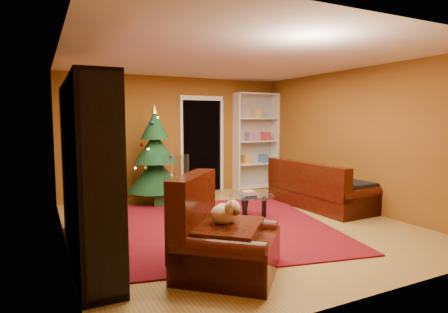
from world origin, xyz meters
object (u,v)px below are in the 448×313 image
rug (228,225)px  sofa (320,184)px  acrylic_chair (180,187)px  gift_box_teal (102,200)px  gift_box_green (161,200)px  white_bookshelf (256,141)px  armchair (228,234)px  coffee_table (251,206)px  dog (225,214)px  christmas_tree (155,155)px  media_unit (86,170)px

rug → sofa: (2.18, 0.37, 0.44)m
acrylic_chair → gift_box_teal: bearing=138.7°
gift_box_green → rug: bearing=-73.5°
white_bookshelf → armchair: 5.21m
coffee_table → acrylic_chair: 1.33m
armchair → sofa: 3.60m
dog → acrylic_chair: 2.69m
christmas_tree → dog: christmas_tree is taller
gift_box_green → coffee_table: coffee_table is taller
coffee_table → gift_box_teal: bearing=137.0°
media_unit → gift_box_green: media_unit is taller
gift_box_green → sofa: 3.08m
gift_box_teal → armchair: bearing=-79.2°
armchair → dog: size_ratio=2.77×
gift_box_teal → armchair: size_ratio=0.24×
sofa → christmas_tree: bearing=55.1°
rug → gift_box_green: 1.88m
dog → rug: bearing=13.4°
gift_box_teal → acrylic_chair: 1.65m
gift_box_teal → white_bookshelf: 3.83m
white_bookshelf → coffee_table: white_bookshelf is taller
gift_box_green → white_bookshelf: white_bookshelf is taller
christmas_tree → gift_box_green: bearing=-90.3°
rug → coffee_table: (0.57, 0.23, 0.19)m
sofa → acrylic_chair: (-2.57, 0.73, 0.02)m
sofa → coffee_table: (-1.61, -0.14, -0.25)m
media_unit → christmas_tree: media_unit is taller
gift_box_green → white_bookshelf: 2.96m
rug → dog: dog is taller
gift_box_teal → acrylic_chair: size_ratio=0.28×
christmas_tree → coffee_table: bearing=-59.8°
christmas_tree → armchair: 3.80m
armchair → gift_box_green: bearing=36.7°
gift_box_teal → white_bookshelf: white_bookshelf is taller
gift_box_green → white_bookshelf: bearing=17.4°
armchair → dog: bearing=45.0°
dog → acrylic_chair: bearing=32.2°
sofa → coffee_table: size_ratio=2.70×
gift_box_green → dog: size_ratio=0.58×
gift_box_green → christmas_tree: bearing=89.7°
media_unit → gift_box_green: bearing=54.6°
gift_box_teal → white_bookshelf: size_ratio=0.11×
media_unit → gift_box_teal: 2.82m
gift_box_teal → coffee_table: bearing=-43.0°
media_unit → armchair: 1.89m
rug → christmas_tree: 2.39m
armchair → sofa: sofa is taller
gift_box_teal → armchair: (0.73, -3.84, 0.30)m
white_bookshelf → sofa: size_ratio=1.13×
gift_box_teal → dog: 3.87m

